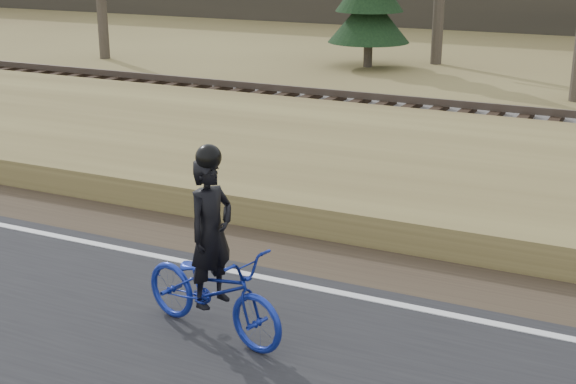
% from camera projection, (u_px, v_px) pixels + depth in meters
% --- Properties ---
extents(ground, '(120.00, 120.00, 0.00)m').
position_uv_depth(ground, '(487.00, 337.00, 8.46)').
color(ground, olive).
rests_on(ground, ground).
extents(edge_line, '(120.00, 0.12, 0.01)m').
position_uv_depth(edge_line, '(492.00, 323.00, 8.61)').
color(edge_line, silver).
rests_on(edge_line, road).
extents(shoulder, '(120.00, 1.60, 0.04)m').
position_uv_depth(shoulder, '(510.00, 292.00, 9.48)').
color(shoulder, '#473A2B').
rests_on(shoulder, ground).
extents(embankment, '(120.00, 5.00, 0.44)m').
position_uv_depth(embankment, '(551.00, 203.00, 11.99)').
color(embankment, olive).
rests_on(embankment, ground).
extents(cyclist, '(1.97, 1.07, 2.04)m').
position_uv_depth(cyclist, '(212.00, 277.00, 8.22)').
color(cyclist, navy).
rests_on(cyclist, road).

